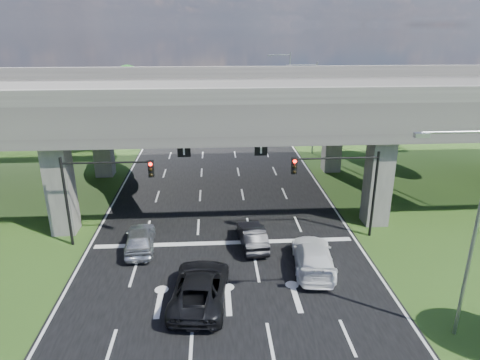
{
  "coord_description": "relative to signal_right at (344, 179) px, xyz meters",
  "views": [
    {
      "loc": [
        -0.61,
        -21.71,
        13.63
      ],
      "look_at": [
        1.27,
        7.16,
        3.11
      ],
      "focal_mm": 32.0,
      "sensor_mm": 36.0,
      "label": 1
    }
  ],
  "objects": [
    {
      "name": "tree_right_mid",
      "position": [
        8.22,
        32.06,
        -0.01
      ],
      "size": [
        3.91,
        3.9,
        6.76
      ],
      "color": "black",
      "rests_on": "ground"
    },
    {
      "name": "streetlight_near",
      "position": [
        2.27,
        -9.94,
        1.66
      ],
      "size": [
        3.38,
        0.25,
        10.0
      ],
      "color": "gray",
      "rests_on": "ground"
    },
    {
      "name": "overpass",
      "position": [
        -7.82,
        8.06,
        3.73
      ],
      "size": [
        80.0,
        15.0,
        10.0
      ],
      "color": "#383533",
      "rests_on": "ground"
    },
    {
      "name": "car_trailing",
      "position": [
        -9.28,
        -6.67,
        -3.34
      ],
      "size": [
        3.32,
        6.13,
        1.63
      ],
      "primitive_type": "imported",
      "rotation": [
        0.0,
        0.0,
        3.03
      ],
      "color": "black",
      "rests_on": "road"
    },
    {
      "name": "signal_left",
      "position": [
        -15.65,
        0.0,
        0.0
      ],
      "size": [
        5.76,
        0.54,
        6.0
      ],
      "color": "black",
      "rests_on": "ground"
    },
    {
      "name": "car_silver",
      "position": [
        -13.22,
        -0.94,
        -3.39
      ],
      "size": [
        2.17,
        4.65,
        1.54
      ],
      "primitive_type": "imported",
      "rotation": [
        0.0,
        0.0,
        3.22
      ],
      "color": "silver",
      "rests_on": "road"
    },
    {
      "name": "tree_left_far",
      "position": [
        -20.78,
        38.06,
        0.95
      ],
      "size": [
        4.8,
        4.8,
        8.32
      ],
      "color": "black",
      "rests_on": "ground"
    },
    {
      "name": "car_dark",
      "position": [
        -6.02,
        -0.94,
        -3.45
      ],
      "size": [
        1.85,
        4.39,
        1.41
      ],
      "primitive_type": "imported",
      "rotation": [
        0.0,
        0.0,
        3.23
      ],
      "color": "black",
      "rests_on": "road"
    },
    {
      "name": "road",
      "position": [
        -7.82,
        6.06,
        -4.17
      ],
      "size": [
        18.0,
        120.0,
        0.03
      ],
      "primitive_type": "cube",
      "color": "black",
      "rests_on": "ground"
    },
    {
      "name": "car_white",
      "position": [
        -2.71,
        -3.91,
        -3.36
      ],
      "size": [
        2.83,
        5.7,
        1.59
      ],
      "primitive_type": "imported",
      "rotation": [
        0.0,
        0.0,
        3.03
      ],
      "color": "white",
      "rests_on": "road"
    },
    {
      "name": "ground",
      "position": [
        -7.82,
        -3.94,
        -4.19
      ],
      "size": [
        160.0,
        160.0,
        0.0
      ],
      "primitive_type": "plane",
      "color": "#294616",
      "rests_on": "ground"
    },
    {
      "name": "tree_right_far",
      "position": [
        4.22,
        40.06,
        0.63
      ],
      "size": [
        4.5,
        4.5,
        7.8
      ],
      "color": "black",
      "rests_on": "ground"
    },
    {
      "name": "streetlight_beyond",
      "position": [
        2.27,
        36.06,
        1.66
      ],
      "size": [
        3.38,
        0.25,
        10.0
      ],
      "color": "gray",
      "rests_on": "ground"
    },
    {
      "name": "tree_right_near",
      "position": [
        5.22,
        24.06,
        0.31
      ],
      "size": [
        4.2,
        4.2,
        7.28
      ],
      "color": "black",
      "rests_on": "ground"
    },
    {
      "name": "streetlight_far",
      "position": [
        2.27,
        20.06,
        1.66
      ],
      "size": [
        3.38,
        0.25,
        10.0
      ],
      "color": "gray",
      "rests_on": "ground"
    },
    {
      "name": "warehouse",
      "position": [
        -33.82,
        31.06,
        -2.19
      ],
      "size": [
        20.0,
        10.0,
        4.0
      ],
      "primitive_type": "cube",
      "color": "#9E9E99",
      "rests_on": "ground"
    },
    {
      "name": "signal_right",
      "position": [
        0.0,
        0.0,
        0.0
      ],
      "size": [
        5.76,
        0.54,
        6.0
      ],
      "color": "black",
      "rests_on": "ground"
    },
    {
      "name": "tree_left_near",
      "position": [
        -21.78,
        22.06,
        0.63
      ],
      "size": [
        4.5,
        4.5,
        7.8
      ],
      "color": "black",
      "rests_on": "ground"
    },
    {
      "name": "tree_left_mid",
      "position": [
        -24.78,
        30.06,
        -0.01
      ],
      "size": [
        3.91,
        3.9,
        6.76
      ],
      "color": "black",
      "rests_on": "ground"
    }
  ]
}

